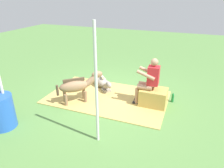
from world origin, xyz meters
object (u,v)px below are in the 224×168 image
Objects in this scene: pony_standing at (77,86)px; tent_pole_left at (96,87)px; hay_bale at (153,97)px; pony_lying at (101,81)px; soda_bottle at (173,97)px; water_barrel at (1,112)px; person_seated at (149,80)px.

pony_standing is 1.96m from tent_pole_left.
pony_lying is at bearing -18.27° from hay_bale.
pony_standing is 3.71× the size of soda_bottle.
pony_standing is 1.29m from pony_lying.
tent_pole_left is (-1.24, 1.33, 0.74)m from pony_standing.
tent_pole_left is at bearing -170.95° from water_barrel.
person_seated is at bearing 159.98° from pony_lying.
soda_bottle is 0.36× the size of water_barrel.
person_seated reaches higher than hay_bale.
hay_bale is 0.54m from person_seated.
soda_bottle is 0.12× the size of tent_pole_left.
water_barrel is at bearing 37.86° from person_seated.
tent_pole_left reaches higher than pony_lying.
water_barrel reaches higher than hay_bale.
hay_bale is 0.29× the size of tent_pole_left.
hay_bale is at bearing -163.56° from pony_standing.
tent_pole_left reaches higher than water_barrel.
water_barrel reaches higher than pony_lying.
hay_bale is at bearing -112.93° from tent_pole_left.
pony_standing reaches higher than water_barrel.
hay_bale is 2.49× the size of soda_bottle.
soda_bottle is (-0.50, -0.39, -0.11)m from hay_bale.
person_seated is 2.10m from tent_pole_left.
water_barrel is (3.12, 2.30, 0.16)m from hay_bale.
pony_lying is at bearing -112.95° from water_barrel.
soda_bottle is 2.90m from tent_pole_left.
person_seated is 1.26× the size of pony_standing.
soda_bottle is at bearing 174.54° from pony_lying.
soda_bottle is at bearing -119.53° from tent_pole_left.
pony_lying is (1.88, -0.62, -0.06)m from hay_bale.
soda_bottle is (-2.56, -1.00, -0.38)m from pony_standing.
pony_lying is at bearing -98.14° from pony_standing.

